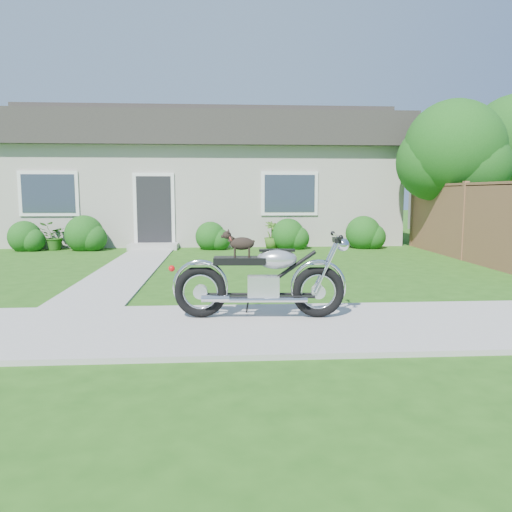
{
  "coord_description": "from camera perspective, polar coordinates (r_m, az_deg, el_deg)",
  "views": [
    {
      "loc": [
        0.51,
        -5.87,
        1.63
      ],
      "look_at": [
        0.97,
        1.0,
        0.75
      ],
      "focal_mm": 35.0,
      "sensor_mm": 36.0,
      "label": 1
    }
  ],
  "objects": [
    {
      "name": "sidewalk",
      "position": [
        6.11,
        -8.54,
        -8.08
      ],
      "size": [
        24.0,
        2.2,
        0.04
      ],
      "primitive_type": "cube",
      "color": "#9E9B93",
      "rests_on": "ground"
    },
    {
      "name": "potted_plant_right",
      "position": [
        14.54,
        1.8,
        2.4
      ],
      "size": [
        0.61,
        0.61,
        0.79
      ],
      "primitive_type": "imported",
      "rotation": [
        0.0,
        0.0,
        0.56
      ],
      "color": "#36611A",
      "rests_on": "ground"
    },
    {
      "name": "potted_plant_left",
      "position": [
        15.25,
        -22.18,
        2.09
      ],
      "size": [
        0.93,
        0.89,
        0.79
      ],
      "primitive_type": "imported",
      "rotation": [
        0.0,
        0.0,
        3.68
      ],
      "color": "#235316",
      "rests_on": "ground"
    },
    {
      "name": "walkway",
      "position": [
        11.17,
        -14.14,
        -1.26
      ],
      "size": [
        1.2,
        8.0,
        0.03
      ],
      "primitive_type": "cube",
      "color": "#9E9B93",
      "rests_on": "ground"
    },
    {
      "name": "fence",
      "position": [
        13.0,
        22.69,
        3.67
      ],
      "size": [
        0.12,
        6.62,
        1.9
      ],
      "color": "#8C5E3E",
      "rests_on": "ground"
    },
    {
      "name": "house",
      "position": [
        17.88,
        -5.52,
        8.93
      ],
      "size": [
        12.6,
        7.03,
        4.5
      ],
      "color": "#A6A096",
      "rests_on": "ground"
    },
    {
      "name": "motorcycle_with_dog",
      "position": [
        6.33,
        0.83,
        -2.66
      ],
      "size": [
        2.22,
        0.6,
        1.11
      ],
      "rotation": [
        0.0,
        0.0,
        -0.06
      ],
      "color": "black",
      "rests_on": "sidewalk"
    },
    {
      "name": "ground",
      "position": [
        6.11,
        -8.53,
        -8.26
      ],
      "size": [
        80.0,
        80.0,
        0.0
      ],
      "primitive_type": "plane",
      "color": "#235114",
      "rests_on": "ground"
    },
    {
      "name": "shrub_row",
      "position": [
        14.44,
        -6.56,
        2.41
      ],
      "size": [
        10.66,
        1.07,
        1.07
      ],
      "color": "#194E14",
      "rests_on": "ground"
    },
    {
      "name": "tree_near",
      "position": [
        14.84,
        22.19,
        10.68
      ],
      "size": [
        2.74,
        2.7,
        4.13
      ],
      "color": "#3D2B1C",
      "rests_on": "ground"
    }
  ]
}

